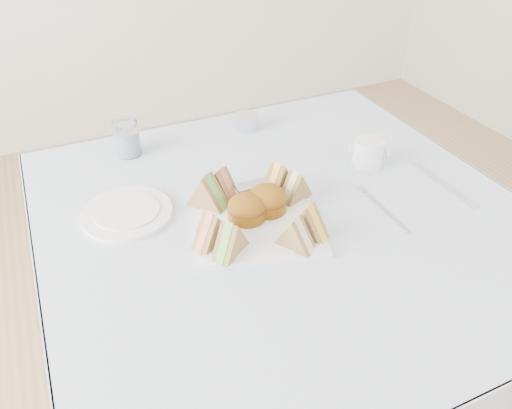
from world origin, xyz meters
name	(u,v)px	position (x,y,z in m)	size (l,w,h in m)	color
table	(281,329)	(0.00, 0.00, 0.37)	(0.90, 0.90, 0.74)	brown
tablecloth	(286,214)	(0.00, 0.00, 0.74)	(1.02, 1.02, 0.01)	silver
serving_plate	(256,222)	(-0.07, -0.01, 0.75)	(0.26, 0.26, 0.01)	white
sandwich_fl_a	(211,228)	(-0.18, -0.04, 0.79)	(0.08, 0.04, 0.07)	olive
sandwich_fl_b	(230,238)	(-0.16, -0.08, 0.79)	(0.08, 0.04, 0.07)	olive
sandwich_fr_a	(308,220)	(0.00, -0.09, 0.79)	(0.08, 0.04, 0.07)	olive
sandwich_fr_b	(295,232)	(-0.04, -0.12, 0.79)	(0.08, 0.04, 0.07)	olive
sandwich_bl_a	(207,190)	(-0.15, 0.08, 0.80)	(0.09, 0.04, 0.08)	olive
sandwich_bl_b	(222,182)	(-0.11, 0.10, 0.79)	(0.08, 0.04, 0.07)	olive
sandwich_br_a	(295,185)	(0.03, 0.03, 0.79)	(0.08, 0.04, 0.07)	olive
sandwich_br_b	(278,178)	(0.01, 0.07, 0.80)	(0.08, 0.04, 0.07)	olive
scone_left	(247,208)	(-0.09, 0.00, 0.78)	(0.08, 0.08, 0.05)	brown
scone_right	(267,200)	(-0.04, 0.01, 0.79)	(0.08, 0.08, 0.06)	brown
pastry_slice	(253,191)	(-0.05, 0.07, 0.78)	(0.08, 0.03, 0.04)	tan
side_plate	(127,213)	(-0.31, 0.13, 0.75)	(0.19, 0.19, 0.01)	white
water_glass	(127,138)	(-0.25, 0.39, 0.79)	(0.06, 0.06, 0.09)	white
tea_strainer	(246,123)	(0.08, 0.40, 0.77)	(0.07, 0.07, 0.04)	silver
knife	(443,184)	(0.39, -0.05, 0.75)	(0.02, 0.21, 0.00)	silver
fork	(387,213)	(0.20, -0.09, 0.75)	(0.01, 0.16, 0.00)	silver
creamer_jug	(368,152)	(0.28, 0.10, 0.78)	(0.07, 0.07, 0.07)	white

